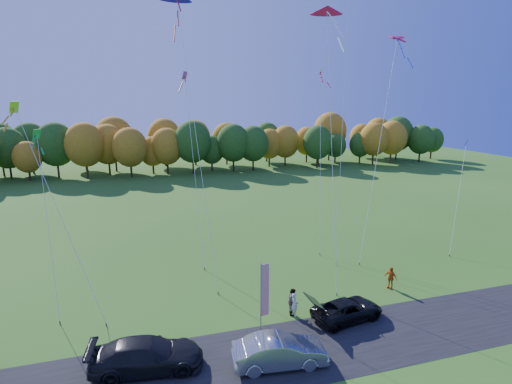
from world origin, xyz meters
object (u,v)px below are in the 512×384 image
object	(u,v)px
silver_sedan	(280,351)
feather_flag	(264,289)
person_east	(391,278)
black_suv	(347,310)

from	to	relation	value
silver_sedan	feather_flag	size ratio (longest dim) A/B	1.12
person_east	feather_flag	size ratio (longest dim) A/B	0.38
black_suv	silver_sedan	distance (m)	6.55
silver_sedan	feather_flag	distance (m)	3.92
feather_flag	black_suv	bearing A→B (deg)	-3.44
black_suv	person_east	distance (m)	6.06
silver_sedan	person_east	world-z (taller)	person_east
feather_flag	person_east	bearing A→B (deg)	13.60
black_suv	feather_flag	distance (m)	5.96
silver_sedan	feather_flag	world-z (taller)	feather_flag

